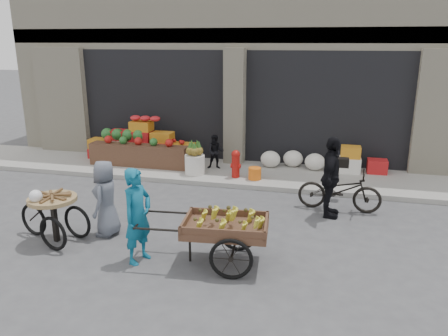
% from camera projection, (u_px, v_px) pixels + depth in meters
% --- Properties ---
extents(ground, '(80.00, 80.00, 0.00)m').
position_uv_depth(ground, '(175.00, 239.00, 7.93)').
color(ground, '#424244').
rests_on(ground, ground).
extents(sidewalk, '(18.00, 2.20, 0.12)m').
position_uv_depth(sidewalk, '(227.00, 172.00, 11.73)').
color(sidewalk, gray).
rests_on(sidewalk, ground).
extents(building, '(14.00, 6.45, 7.00)m').
position_uv_depth(building, '(255.00, 44.00, 14.47)').
color(building, beige).
rests_on(building, ground).
extents(fruit_display, '(3.10, 1.12, 1.24)m').
position_uv_depth(fruit_display, '(145.00, 143.00, 12.39)').
color(fruit_display, '#B3181B').
rests_on(fruit_display, sidewalk).
extents(pineapple_bin, '(0.52, 0.52, 0.50)m').
position_uv_depth(pineapple_bin, '(195.00, 164.00, 11.35)').
color(pineapple_bin, silver).
rests_on(pineapple_bin, sidewalk).
extents(fire_hydrant, '(0.22, 0.22, 0.71)m').
position_uv_depth(fire_hydrant, '(236.00, 163.00, 11.01)').
color(fire_hydrant, '#A5140F').
rests_on(fire_hydrant, sidewalk).
extents(orange_bucket, '(0.32, 0.32, 0.30)m').
position_uv_depth(orange_bucket, '(255.00, 173.00, 10.92)').
color(orange_bucket, orange).
rests_on(orange_bucket, sidewalk).
extents(right_bay_goods, '(3.35, 0.60, 0.70)m').
position_uv_depth(right_bay_goods, '(328.00, 160.00, 11.59)').
color(right_bay_goods, silver).
rests_on(right_bay_goods, sidewalk).
extents(seated_person, '(0.51, 0.43, 0.93)m').
position_uv_depth(seated_person, '(216.00, 152.00, 11.76)').
color(seated_person, black).
rests_on(seated_person, sidewalk).
extents(banana_cart, '(2.34, 1.13, 0.95)m').
position_uv_depth(banana_cart, '(223.00, 224.00, 6.88)').
color(banana_cart, brown).
rests_on(banana_cart, ground).
extents(vendor_woman, '(0.53, 0.66, 1.58)m').
position_uv_depth(vendor_woman, '(138.00, 216.00, 6.95)').
color(vendor_woman, '#105F80').
rests_on(vendor_woman, ground).
extents(tricycle_cart, '(1.46, 1.01, 0.95)m').
position_uv_depth(tricycle_cart, '(53.00, 212.00, 7.70)').
color(tricycle_cart, '#9E7F51').
rests_on(tricycle_cart, ground).
extents(vendor_grey, '(0.49, 0.72, 1.42)m').
position_uv_depth(vendor_grey, '(106.00, 198.00, 7.95)').
color(vendor_grey, slate).
rests_on(vendor_grey, ground).
extents(bicycle, '(1.75, 0.69, 0.90)m').
position_uv_depth(bicycle, '(339.00, 190.00, 9.17)').
color(bicycle, black).
rests_on(bicycle, ground).
extents(cyclist, '(0.46, 1.00, 1.66)m').
position_uv_depth(cyclist, '(331.00, 178.00, 8.74)').
color(cyclist, black).
rests_on(cyclist, ground).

